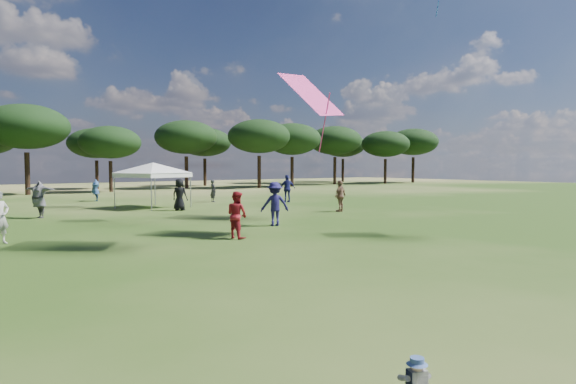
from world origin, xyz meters
TOP-DOWN VIEW (x-y plane):
  - tree_line at (2.39, 47.41)m, footprint 108.78×17.63m
  - tent_right at (7.03, 25.99)m, footprint 6.06×6.06m
  - toddler at (0.51, 2.04)m, footprint 0.35×0.38m
  - festival_crowd at (1.69, 22.66)m, footprint 30.42×21.93m

SIDE VIEW (x-z plane):
  - toddler at x=0.51m, z-range -0.03..0.45m
  - festival_crowd at x=1.69m, z-range -0.10..1.78m
  - tent_right at x=7.03m, z-range 1.04..3.98m
  - tree_line at x=2.39m, z-range 1.54..9.31m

